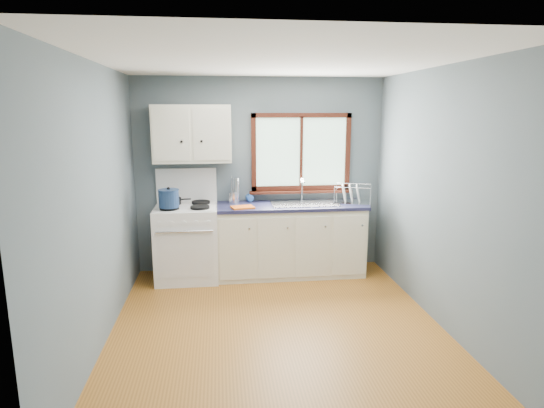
{
  "coord_description": "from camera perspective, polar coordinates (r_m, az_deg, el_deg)",
  "views": [
    {
      "loc": [
        -0.53,
        -4.06,
        2.08
      ],
      "look_at": [
        0.05,
        0.9,
        1.05
      ],
      "focal_mm": 30.0,
      "sensor_mm": 36.0,
      "label": 1
    }
  ],
  "objects": [
    {
      "name": "dish_towel",
      "position": [
        5.52,
        -3.71,
        -0.41
      ],
      "size": [
        0.3,
        0.24,
        0.02
      ],
      "primitive_type": "cube",
      "rotation": [
        0.0,
        0.0,
        0.23
      ],
      "color": "#DC5B13",
      "rests_on": "countertop"
    },
    {
      "name": "wall_right",
      "position": [
        4.66,
        20.77,
        0.64
      ],
      "size": [
        0.02,
        3.6,
        2.5
      ],
      "primitive_type": "cube",
      "color": "slate",
      "rests_on": "ground"
    },
    {
      "name": "upper_cabinets",
      "position": [
        5.7,
        -10.0,
        8.66
      ],
      "size": [
        0.95,
        0.35,
        0.7
      ],
      "color": "#ECE7CA",
      "rests_on": "wall_back"
    },
    {
      "name": "wall_left",
      "position": [
        4.28,
        -21.14,
        -0.31
      ],
      "size": [
        0.02,
        3.6,
        2.5
      ],
      "primitive_type": "cube",
      "color": "slate",
      "rests_on": "ground"
    },
    {
      "name": "window",
      "position": [
        5.96,
        3.68,
        5.8
      ],
      "size": [
        1.36,
        0.1,
        1.03
      ],
      "color": "#9EC6A8",
      "rests_on": "wall_back"
    },
    {
      "name": "skillet",
      "position": [
        5.82,
        -12.49,
        0.52
      ],
      "size": [
        0.38,
        0.27,
        0.05
      ],
      "rotation": [
        0.0,
        0.0,
        0.13
      ],
      "color": "black",
      "rests_on": "gas_range"
    },
    {
      "name": "ceiling",
      "position": [
        4.12,
        0.8,
        17.66
      ],
      "size": [
        3.2,
        3.6,
        0.02
      ],
      "primitive_type": "cube",
      "color": "white",
      "rests_on": "wall_back"
    },
    {
      "name": "floor",
      "position": [
        4.6,
        0.71,
        -15.39
      ],
      "size": [
        3.2,
        3.6,
        0.02
      ],
      "primitive_type": "cube",
      "color": "#A26423",
      "rests_on": "ground"
    },
    {
      "name": "base_cabinets",
      "position": [
        5.86,
        2.3,
        -4.91
      ],
      "size": [
        1.85,
        0.6,
        0.88
      ],
      "color": "#ECE7CA",
      "rests_on": "floor"
    },
    {
      "name": "wall_back",
      "position": [
        5.95,
        -1.5,
        3.63
      ],
      "size": [
        3.2,
        0.02,
        2.5
      ],
      "primitive_type": "cube",
      "color": "slate",
      "rests_on": "ground"
    },
    {
      "name": "sink",
      "position": [
        5.78,
        4.09,
        -0.57
      ],
      "size": [
        0.84,
        0.46,
        0.44
      ],
      "color": "silver",
      "rests_on": "countertop"
    },
    {
      "name": "countertop",
      "position": [
        5.74,
        2.34,
        -0.22
      ],
      "size": [
        1.89,
        0.64,
        0.04
      ],
      "primitive_type": "cube",
      "color": "#181835",
      "rests_on": "base_cabinets"
    },
    {
      "name": "thermos",
      "position": [
        5.82,
        -4.51,
        1.74
      ],
      "size": [
        0.1,
        0.1,
        0.32
      ],
      "primitive_type": "cylinder",
      "rotation": [
        0.0,
        0.0,
        0.43
      ],
      "color": "silver",
      "rests_on": "countertop"
    },
    {
      "name": "dish_rack",
      "position": [
        5.9,
        9.99,
        0.77
      ],
      "size": [
        0.56,
        0.49,
        0.24
      ],
      "rotation": [
        0.0,
        0.0,
        -0.34
      ],
      "color": "silver",
      "rests_on": "countertop"
    },
    {
      "name": "utensil_crock",
      "position": [
        5.82,
        -4.93,
        0.84
      ],
      "size": [
        0.14,
        0.14,
        0.35
      ],
      "rotation": [
        0.0,
        0.0,
        -0.35
      ],
      "color": "silver",
      "rests_on": "countertop"
    },
    {
      "name": "gas_range",
      "position": [
        5.77,
        -10.62,
        -4.51
      ],
      "size": [
        0.76,
        0.69,
        1.36
      ],
      "color": "white",
      "rests_on": "floor"
    },
    {
      "name": "soap_bottle",
      "position": [
        5.84,
        -2.69,
        1.39
      ],
      "size": [
        0.11,
        0.11,
        0.24
      ],
      "primitive_type": "imported",
      "rotation": [
        0.0,
        0.0,
        0.17
      ],
      "color": "#2A58A6",
      "rests_on": "countertop"
    },
    {
      "name": "stockpot",
      "position": [
        5.48,
        -12.83,
        0.72
      ],
      "size": [
        0.28,
        0.28,
        0.24
      ],
      "rotation": [
        0.0,
        0.0,
        -0.17
      ],
      "color": "navy",
      "rests_on": "gas_range"
    },
    {
      "name": "wall_front",
      "position": [
        2.46,
        6.28,
        -8.14
      ],
      "size": [
        3.2,
        0.02,
        2.5
      ],
      "primitive_type": "cube",
      "color": "slate",
      "rests_on": "ground"
    }
  ]
}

